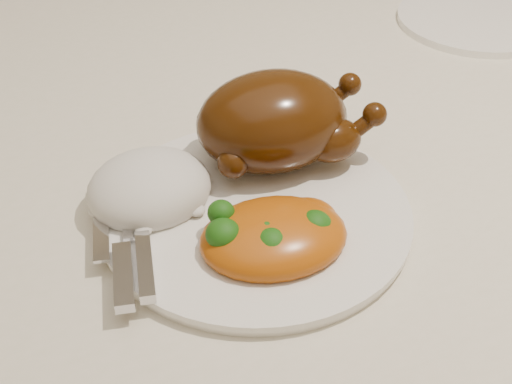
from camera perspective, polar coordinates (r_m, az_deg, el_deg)
name	(u,v)px	position (r m, az deg, el deg)	size (l,w,h in m)	color
dining_table	(284,198)	(0.82, 2.28, -0.49)	(1.60, 0.90, 0.76)	brown
tablecloth	(286,146)	(0.78, 2.41, 3.72)	(1.73, 1.03, 0.18)	silver
dinner_plate	(256,215)	(0.63, 0.00, -1.85)	(0.27, 0.27, 0.01)	white
side_plate	(477,20)	(1.02, 17.25, 13.04)	(0.21, 0.21, 0.01)	white
roast_chicken	(277,121)	(0.66, 1.67, 5.73)	(0.18, 0.12, 0.09)	#422007
rice_mound	(149,189)	(0.64, -8.52, 0.26)	(0.13, 0.12, 0.06)	white
mac_and_cheese	(275,235)	(0.59, 1.56, -3.43)	(0.13, 0.11, 0.05)	#B55B0B
cutlery	(126,252)	(0.59, -10.38, -4.74)	(0.05, 0.17, 0.01)	silver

